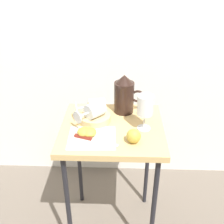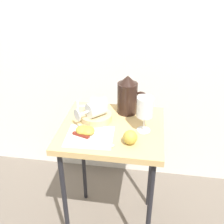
# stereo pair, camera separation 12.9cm
# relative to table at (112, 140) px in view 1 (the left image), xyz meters

# --- Properties ---
(ground_plane) EXTENTS (6.00, 6.00, 0.00)m
(ground_plane) POSITION_rel_table_xyz_m (0.00, 0.00, -0.63)
(ground_plane) COLOR #665B51
(curtain_drape) EXTENTS (2.40, 0.03, 2.28)m
(curtain_drape) POSITION_rel_table_xyz_m (0.00, 0.53, 0.51)
(curtain_drape) COLOR silver
(curtain_drape) RESTS_ON ground_plane
(table) EXTENTS (0.50, 0.46, 0.71)m
(table) POSITION_rel_table_xyz_m (0.00, 0.00, 0.00)
(table) COLOR tan
(table) RESTS_ON ground_plane
(linen_napkin) EXTENTS (0.22, 0.19, 0.00)m
(linen_napkin) POSITION_rel_table_xyz_m (-0.09, -0.10, 0.08)
(linen_napkin) COLOR silver
(linen_napkin) RESTS_ON table
(basket_tray) EXTENTS (0.16, 0.16, 0.03)m
(basket_tray) POSITION_rel_table_xyz_m (-0.09, 0.05, 0.10)
(basket_tray) COLOR tan
(basket_tray) RESTS_ON table
(pitcher) EXTENTS (0.16, 0.10, 0.21)m
(pitcher) POSITION_rel_table_xyz_m (0.06, 0.15, 0.17)
(pitcher) COLOR black
(pitcher) RESTS_ON table
(wine_glass_upright) EXTENTS (0.08, 0.08, 0.17)m
(wine_glass_upright) POSITION_rel_table_xyz_m (0.15, -0.01, 0.20)
(wine_glass_upright) COLOR silver
(wine_glass_upright) RESTS_ON table
(wine_glass_tipped_near) EXTENTS (0.15, 0.15, 0.07)m
(wine_glass_tipped_near) POSITION_rel_table_xyz_m (-0.09, 0.03, 0.15)
(wine_glass_tipped_near) COLOR silver
(wine_glass_tipped_near) RESTS_ON basket_tray
(wine_glass_tipped_far) EXTENTS (0.16, 0.11, 0.08)m
(wine_glass_tipped_far) POSITION_rel_table_xyz_m (-0.08, 0.07, 0.15)
(wine_glass_tipped_far) COLOR silver
(wine_glass_tipped_far) RESTS_ON basket_tray
(apple_half_left) EXTENTS (0.06, 0.06, 0.04)m
(apple_half_left) POSITION_rel_table_xyz_m (-0.12, -0.08, 0.10)
(apple_half_left) COLOR #B29938
(apple_half_left) RESTS_ON linen_napkin
(apple_half_right) EXTENTS (0.06, 0.06, 0.04)m
(apple_half_right) POSITION_rel_table_xyz_m (-0.10, -0.09, 0.10)
(apple_half_right) COLOR #B29938
(apple_half_right) RESTS_ON linen_napkin
(apple_whole) EXTENTS (0.06, 0.06, 0.06)m
(apple_whole) POSITION_rel_table_xyz_m (0.10, -0.13, 0.11)
(apple_whole) COLOR #B29938
(apple_whole) RESTS_ON table
(knife) EXTENTS (0.20, 0.08, 0.01)m
(knife) POSITION_rel_table_xyz_m (-0.10, -0.12, 0.09)
(knife) COLOR silver
(knife) RESTS_ON linen_napkin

